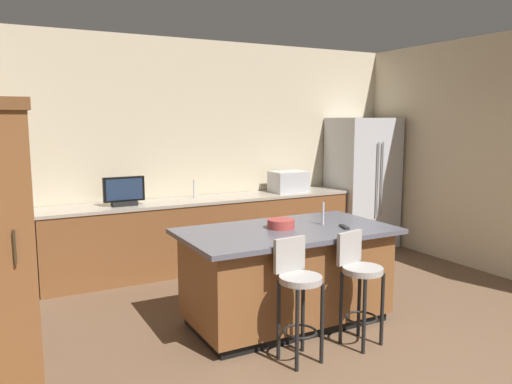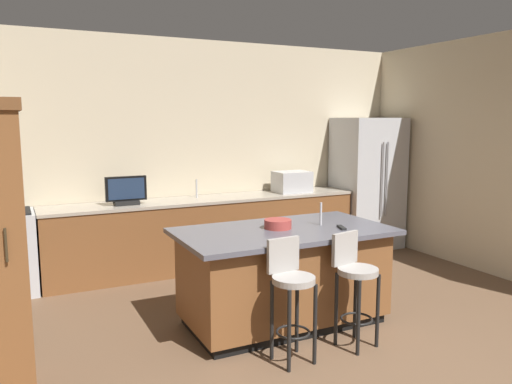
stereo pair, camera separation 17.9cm
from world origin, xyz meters
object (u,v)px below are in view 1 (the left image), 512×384
object	(u,v)px
tv_remote	(344,227)
fruit_bowl	(281,224)
kitchen_island	(286,275)
tv_monitor	(124,192)
microwave	(288,182)
refrigerator	(362,183)
bar_stool_left	(298,289)
bar_stool_right	(359,278)

from	to	relation	value
tv_remote	fruit_bowl	bearing A→B (deg)	171.07
kitchen_island	tv_monitor	distance (m)	2.31
kitchen_island	tv_monitor	bearing A→B (deg)	117.36
microwave	tv_monitor	size ratio (longest dim) A/B	1.00
kitchen_island	refrigerator	bearing A→B (deg)	37.84
fruit_bowl	kitchen_island	bearing A→B (deg)	-55.84
tv_monitor	tv_remote	distance (m)	2.68
refrigerator	tv_monitor	bearing A→B (deg)	179.89
bar_stool_left	tv_remote	world-z (taller)	bar_stool_left
refrigerator	bar_stool_right	distance (m)	3.49
bar_stool_left	bar_stool_right	size ratio (longest dim) A/B	1.02
tv_monitor	fruit_bowl	size ratio (longest dim) A/B	1.88
microwave	bar_stool_right	bearing A→B (deg)	-109.57
refrigerator	microwave	distance (m)	1.28
tv_monitor	bar_stool_right	distance (m)	3.02
refrigerator	tv_remote	world-z (taller)	refrigerator
bar_stool_right	fruit_bowl	xyz separation A→B (m)	(-0.34, 0.73, 0.37)
microwave	bar_stool_left	bearing A→B (deg)	-120.27
kitchen_island	tv_monitor	size ratio (longest dim) A/B	4.11
microwave	bar_stool_right	xyz separation A→B (m)	(-0.96, -2.71, -0.48)
kitchen_island	refrigerator	world-z (taller)	refrigerator
kitchen_island	tv_remote	bearing A→B (deg)	-23.83
tv_remote	refrigerator	bearing A→B (deg)	64.98
microwave	bar_stool_left	xyz separation A→B (m)	(-1.59, -2.72, -0.46)
tv_monitor	fruit_bowl	world-z (taller)	tv_monitor
kitchen_island	microwave	xyz separation A→B (m)	(1.27, 2.03, 0.59)
tv_monitor	bar_stool_left	xyz separation A→B (m)	(0.71, -2.66, -0.48)
bar_stool_left	tv_monitor	bearing A→B (deg)	100.58
refrigerator	tv_remote	bearing A→B (deg)	-133.01
refrigerator	tv_monitor	world-z (taller)	refrigerator
tv_monitor	refrigerator	bearing A→B (deg)	-0.11
microwave	tv_monitor	xyz separation A→B (m)	(-2.30, -0.05, 0.01)
refrigerator	tv_remote	distance (m)	3.00
bar_stool_left	fruit_bowl	size ratio (longest dim) A/B	3.84
microwave	tv_remote	bearing A→B (deg)	-109.02
microwave	tv_monitor	distance (m)	2.30
microwave	refrigerator	bearing A→B (deg)	-2.63
tv_monitor	bar_stool_right	world-z (taller)	tv_monitor
refrigerator	fruit_bowl	bearing A→B (deg)	-143.23
refrigerator	microwave	xyz separation A→B (m)	(-1.27, 0.06, 0.08)
refrigerator	microwave	bearing A→B (deg)	177.37
kitchen_island	bar_stool_left	xyz separation A→B (m)	(-0.31, -0.68, 0.12)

